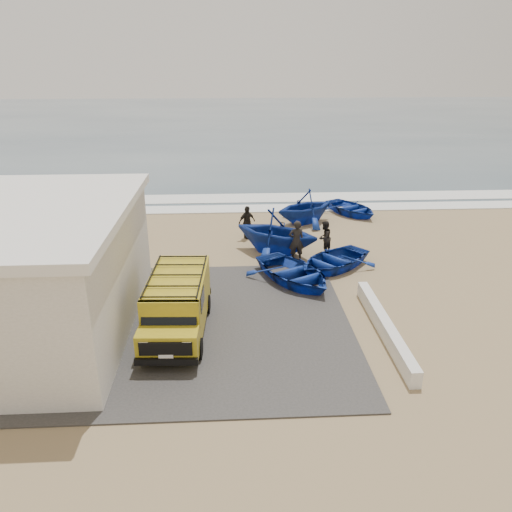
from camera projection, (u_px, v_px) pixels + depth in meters
name	position (u px, v px, depth m)	size (l,w,h in m)	color
ground	(234.00, 298.00, 19.24)	(160.00, 160.00, 0.00)	#988058
slab	(177.00, 324.00, 17.27)	(12.00, 10.00, 0.05)	#3D3B38
ocean	(228.00, 122.00, 71.14)	(180.00, 88.00, 0.01)	#385166
surf_line	(231.00, 209.00, 30.35)	(180.00, 1.60, 0.06)	white
surf_wash	(231.00, 198.00, 32.67)	(180.00, 2.20, 0.04)	white
building	(3.00, 272.00, 16.19)	(8.40, 9.40, 4.30)	silver
parapet	(385.00, 327.00, 16.61)	(0.35, 6.00, 0.55)	silver
van	(177.00, 303.00, 16.50)	(2.09, 4.78, 2.01)	gold
boat_near_left	(294.00, 273.00, 20.42)	(2.97, 4.16, 0.86)	#13349B
boat_near_right	(333.00, 260.00, 21.77)	(2.73, 3.82, 0.79)	#13349B
boat_mid_left	(276.00, 231.00, 23.24)	(3.53, 4.09, 2.15)	#13349B
boat_far_left	(305.00, 206.00, 27.55)	(3.14, 3.63, 1.91)	#13349B
boat_far_right	(351.00, 208.00, 29.30)	(2.60, 3.64, 0.75)	#13349B
fisherman_front	(296.00, 241.00, 22.40)	(0.70, 0.46, 1.91)	black
fisherman_middle	(324.00, 238.00, 23.25)	(0.78, 0.61, 1.60)	black
fisherman_back	(247.00, 222.00, 25.31)	(0.99, 0.41, 1.68)	black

